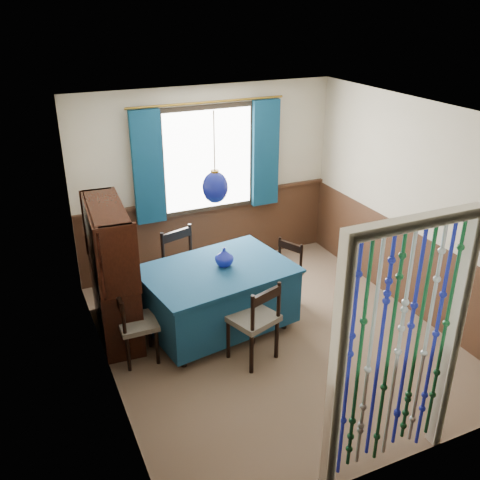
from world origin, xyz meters
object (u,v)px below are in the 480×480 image
pendant_lamp (215,187)px  dining_table (217,294)px  chair_near (255,320)px  chair_left (135,324)px  vase_sideboard (111,254)px  vase_table (224,258)px  chair_far (186,267)px  chair_right (283,272)px  sideboard (114,290)px  bowl_shelf (118,251)px

pendant_lamp → dining_table: bearing=180.0°
chair_near → pendant_lamp: bearing=82.3°
chair_left → vase_sideboard: 0.95m
pendant_lamp → vase_table: (0.10, 0.03, -0.85)m
chair_far → chair_right: (1.09, -0.46, -0.08)m
dining_table → chair_far: size_ratio=1.81×
chair_far → chair_right: 1.19m
vase_sideboard → vase_table: bearing=-29.5°
dining_table → pendant_lamp: size_ratio=1.87×
chair_far → chair_left: chair_far is taller
chair_near → chair_far: 1.37m
sideboard → bowl_shelf: size_ratio=7.97×
chair_left → vase_table: vase_table is taller
chair_left → vase_table: (1.09, 0.21, 0.45)m
chair_left → pendant_lamp: pendant_lamp is taller
pendant_lamp → vase_sideboard: 1.48m
pendant_lamp → vase_sideboard: bearing=146.8°
dining_table → chair_right: 0.96m
chair_far → pendant_lamp: size_ratio=1.03×
chair_far → vase_sideboard: size_ratio=4.94×
chair_left → vase_sideboard: vase_sideboard is taller
chair_left → vase_table: 1.20m
bowl_shelf → vase_sideboard: 0.46m
vase_table → vase_sideboard: 1.28m
chair_left → chair_far: bearing=136.1°
chair_far → bowl_shelf: bowl_shelf is taller
chair_far → vase_table: (0.25, -0.62, 0.36)m
chair_right → chair_near: bearing=112.3°
chair_right → vase_table: size_ratio=4.10×
pendant_lamp → bowl_shelf: bearing=165.9°
chair_left → chair_right: (1.93, 0.37, 0.00)m
sideboard → bowl_shelf: 0.56m
chair_right → bowl_shelf: size_ratio=4.20×
vase_table → bowl_shelf: bowl_shelf is taller
chair_near → chair_left: bearing=136.8°
chair_right → pendant_lamp: pendant_lamp is taller
chair_far → vase_sideboard: (-0.86, 0.01, 0.35)m
vase_table → chair_left: bearing=-169.0°
chair_far → chair_right: chair_far is taller
chair_right → vase_sideboard: vase_sideboard is taller
vase_table → vase_sideboard: bearing=150.5°
chair_left → pendant_lamp: bearing=101.7°
chair_far → vase_table: vase_table is taller
vase_table → chair_far: bearing=111.9°
chair_right → dining_table: bearing=76.3°
chair_near → vase_table: bearing=73.7°
dining_table → vase_table: vase_table is taller
chair_near → bowl_shelf: (-1.15, 0.93, 0.59)m
chair_far → vase_table: bearing=95.4°
chair_near → sideboard: sideboard is taller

